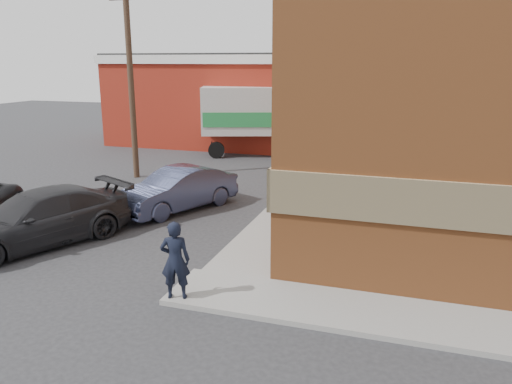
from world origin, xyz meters
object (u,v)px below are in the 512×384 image
Objects in this scene: suv_b at (38,219)px; warehouse at (245,99)px; utility_pole at (130,71)px; sedan at (178,190)px; box_truck at (269,116)px; man at (175,260)px.

warehouse is at bearing 117.47° from suv_b.
suv_b is at bearing -88.87° from warehouse.
utility_pole is 1.98× the size of sedan.
utility_pole is 8.75m from box_truck.
man is at bearing -39.47° from sedan.
suv_b is at bearing -116.76° from box_truck.
man reaches higher than suv_b.
suv_b is at bearing -77.50° from utility_pole.
man is 0.33× the size of suv_b.
box_truck is at bearing 59.84° from utility_pole.
box_truck is (0.04, 11.36, 1.43)m from sedan.
sedan is 0.57× the size of box_truck.
utility_pole reaches higher than sedan.
man is at bearing -74.94° from warehouse.
sedan is 0.84× the size of suv_b.
utility_pole is 13.37m from man.
man is 0.39× the size of sedan.
utility_pole is at bearing -72.92° from man.
sedan is at bearing 88.82° from suv_b.
sedan is at bearing -44.82° from utility_pole.
suv_b is (0.38, -19.50, -2.03)m from warehouse.
utility_pole reaches higher than suv_b.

